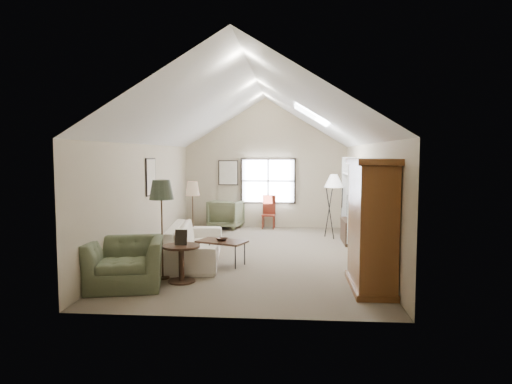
# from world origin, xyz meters

# --- Properties ---
(room_shell) EXTENTS (5.01, 8.01, 4.00)m
(room_shell) POSITION_xyz_m (0.00, 0.00, 3.21)
(room_shell) COLOR #6E634E
(room_shell) RESTS_ON ground
(window) EXTENTS (1.72, 0.08, 1.42)m
(window) POSITION_xyz_m (0.10, 3.96, 1.45)
(window) COLOR black
(window) RESTS_ON room_shell
(skylight) EXTENTS (0.80, 1.20, 0.52)m
(skylight) POSITION_xyz_m (1.30, 0.90, 3.22)
(skylight) COLOR white
(skylight) RESTS_ON room_shell
(wall_art) EXTENTS (1.97, 3.71, 0.88)m
(wall_art) POSITION_xyz_m (-1.88, 1.94, 1.73)
(wall_art) COLOR black
(wall_art) RESTS_ON room_shell
(armoire) EXTENTS (0.60, 1.50, 2.20)m
(armoire) POSITION_xyz_m (2.18, -2.40, 1.10)
(armoire) COLOR brown
(armoire) RESTS_ON ground
(tv_alcove) EXTENTS (0.32, 1.30, 2.10)m
(tv_alcove) POSITION_xyz_m (2.34, 1.60, 1.15)
(tv_alcove) COLOR white
(tv_alcove) RESTS_ON ground
(media_console) EXTENTS (0.34, 1.18, 0.60)m
(media_console) POSITION_xyz_m (2.32, 1.60, 0.30)
(media_console) COLOR #382316
(media_console) RESTS_ON ground
(tv_panel) EXTENTS (0.05, 0.90, 0.55)m
(tv_panel) POSITION_xyz_m (2.32, 1.60, 0.92)
(tv_panel) COLOR black
(tv_panel) RESTS_ON media_console
(sofa) EXTENTS (1.33, 2.75, 0.77)m
(sofa) POSITION_xyz_m (-1.23, -0.69, 0.39)
(sofa) COLOR silver
(sofa) RESTS_ON ground
(armchair_near) EXTENTS (1.51, 1.39, 0.83)m
(armchair_near) POSITION_xyz_m (-2.03, -2.66, 0.42)
(armchair_near) COLOR #586244
(armchair_near) RESTS_ON ground
(armchair_far) EXTENTS (1.12, 1.14, 0.88)m
(armchair_far) POSITION_xyz_m (-1.18, 3.70, 0.44)
(armchair_far) COLOR #595C40
(armchair_far) RESTS_ON ground
(coffee_table) EXTENTS (1.12, 0.87, 0.50)m
(coffee_table) POSITION_xyz_m (-0.60, -0.97, 0.25)
(coffee_table) COLOR #3A2518
(coffee_table) RESTS_ON ground
(bowl) EXTENTS (0.31, 0.31, 0.06)m
(bowl) POSITION_xyz_m (-0.60, -0.97, 0.53)
(bowl) COLOR #3C2318
(bowl) RESTS_ON coffee_table
(side_table) EXTENTS (0.74, 0.74, 0.66)m
(side_table) POSITION_xyz_m (-1.13, -2.29, 0.33)
(side_table) COLOR #361F16
(side_table) RESTS_ON ground
(side_chair) EXTENTS (0.42, 0.42, 1.01)m
(side_chair) POSITION_xyz_m (0.13, 3.70, 0.51)
(side_chair) COLOR maroon
(side_chair) RESTS_ON ground
(tripod_lamp) EXTENTS (0.64, 0.64, 1.77)m
(tripod_lamp) POSITION_xyz_m (1.97, 2.26, 0.88)
(tripod_lamp) COLOR white
(tripod_lamp) RESTS_ON ground
(dark_lamp) EXTENTS (0.49, 0.49, 1.85)m
(dark_lamp) POSITION_xyz_m (-1.53, -2.09, 0.93)
(dark_lamp) COLOR #282F21
(dark_lamp) RESTS_ON ground
(tan_lamp) EXTENTS (0.37, 0.37, 1.66)m
(tan_lamp) POSITION_xyz_m (-1.53, 0.51, 0.83)
(tan_lamp) COLOR tan
(tan_lamp) RESTS_ON ground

